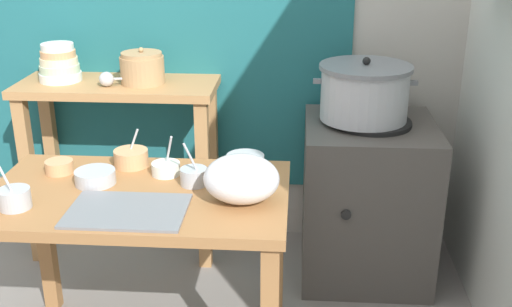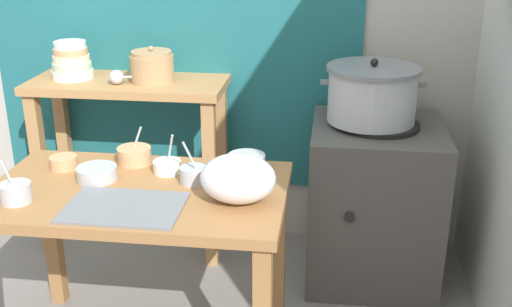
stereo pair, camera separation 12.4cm
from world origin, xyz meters
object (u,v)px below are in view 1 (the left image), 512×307
(prep_bowl_0, at_px, (166,168))
(prep_bowl_6, at_px, (245,162))
(prep_bowl_3, at_px, (194,176))
(ladle, at_px, (109,79))
(bowl_stack_enamel, at_px, (59,64))
(stove_block, at_px, (366,199))
(prep_table, at_px, (139,218))
(prep_bowl_5, at_px, (131,157))
(serving_tray, at_px, (127,211))
(steamer_pot, at_px, (364,92))
(prep_bowl_4, at_px, (95,176))
(prep_bowl_2, at_px, (59,166))
(prep_bowl_1, at_px, (15,198))
(back_shelf_table, at_px, (120,126))
(clay_pot, at_px, (142,68))
(plastic_bag, at_px, (241,179))

(prep_bowl_0, relative_size, prep_bowl_6, 1.09)
(prep_bowl_3, bearing_deg, ladle, 126.28)
(bowl_stack_enamel, bearing_deg, stove_block, -5.61)
(prep_table, xyz_separation_m, prep_bowl_5, (-0.08, 0.24, 0.15))
(bowl_stack_enamel, bearing_deg, serving_tray, -60.16)
(serving_tray, relative_size, prep_bowl_3, 2.32)
(steamer_pot, distance_m, prep_bowl_4, 1.25)
(prep_table, bearing_deg, steamer_pot, 39.71)
(prep_bowl_2, bearing_deg, prep_table, -23.49)
(stove_block, bearing_deg, prep_table, -142.32)
(bowl_stack_enamel, bearing_deg, prep_table, -55.87)
(prep_bowl_0, distance_m, prep_bowl_3, 0.15)
(prep_table, distance_m, prep_bowl_6, 0.46)
(stove_block, height_order, prep_bowl_1, prep_bowl_1)
(prep_table, distance_m, bowl_stack_enamel, 1.10)
(steamer_pot, relative_size, prep_bowl_2, 4.34)
(back_shelf_table, distance_m, clay_pot, 0.32)
(back_shelf_table, distance_m, stove_block, 1.26)
(prep_bowl_4, bearing_deg, plastic_bag, -11.78)
(prep_bowl_3, distance_m, prep_bowl_6, 0.24)
(steamer_pot, relative_size, prep_bowl_1, 2.94)
(steamer_pot, bearing_deg, back_shelf_table, 174.64)
(prep_bowl_0, height_order, prep_bowl_1, prep_bowl_0)
(bowl_stack_enamel, xyz_separation_m, prep_bowl_5, (0.50, -0.62, -0.23))
(prep_bowl_1, height_order, prep_bowl_5, prep_bowl_1)
(back_shelf_table, xyz_separation_m, ladle, (-0.01, -0.07, 0.26))
(prep_bowl_6, bearing_deg, ladle, 141.90)
(prep_bowl_1, bearing_deg, prep_bowl_2, 82.99)
(bowl_stack_enamel, xyz_separation_m, plastic_bag, (0.97, -0.91, -0.18))
(back_shelf_table, relative_size, bowl_stack_enamel, 4.75)
(prep_table, bearing_deg, plastic_bag, -8.79)
(steamer_pot, xyz_separation_m, bowl_stack_enamel, (-1.45, 0.13, 0.07))
(serving_tray, height_order, prep_bowl_4, prep_bowl_4)
(steamer_pot, height_order, bowl_stack_enamel, bowl_stack_enamel)
(back_shelf_table, bearing_deg, prep_bowl_0, -61.25)
(plastic_bag, relative_size, prep_bowl_3, 1.54)
(back_shelf_table, xyz_separation_m, plastic_bag, (0.69, -0.90, 0.13))
(serving_tray, bearing_deg, prep_bowl_6, 47.32)
(stove_block, xyz_separation_m, prep_bowl_1, (-1.30, -0.87, 0.37))
(ladle, distance_m, prep_bowl_0, 0.74)
(steamer_pot, height_order, prep_bowl_0, steamer_pot)
(steamer_pot, bearing_deg, prep_bowl_5, -152.89)
(prep_table, xyz_separation_m, steamer_pot, (0.88, 0.73, 0.30))
(stove_block, bearing_deg, bowl_stack_enamel, 174.39)
(ladle, bearing_deg, prep_bowl_0, -57.59)
(prep_bowl_2, bearing_deg, ladle, 87.04)
(back_shelf_table, distance_m, prep_bowl_3, 0.91)
(plastic_bag, xyz_separation_m, prep_bowl_1, (-0.77, -0.10, -0.05))
(bowl_stack_enamel, relative_size, prep_bowl_4, 1.34)
(back_shelf_table, relative_size, prep_bowl_0, 5.91)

